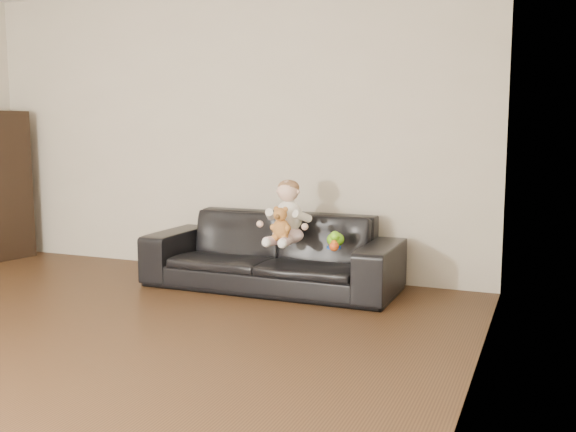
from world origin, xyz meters
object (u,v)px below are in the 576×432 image
at_px(toy_rattle, 334,246).
at_px(baby, 287,216).
at_px(sofa, 272,252).
at_px(teddy_bear, 281,224).
at_px(toy_green, 336,240).
at_px(toy_blue_disc, 334,247).

bearing_deg(toy_rattle, baby, 160.12).
xyz_separation_m(sofa, teddy_bear, (0.20, -0.27, 0.28)).
xyz_separation_m(baby, toy_green, (0.39, 0.02, -0.17)).
distance_m(toy_green, toy_rattle, 0.19).
height_order(teddy_bear, toy_rattle, teddy_bear).
relative_size(sofa, baby, 4.09).
xyz_separation_m(sofa, toy_rattle, (0.63, -0.27, 0.13)).
xyz_separation_m(baby, toy_rattle, (0.44, -0.16, -0.19)).
distance_m(teddy_bear, toy_rattle, 0.45).
relative_size(sofa, toy_green, 12.83).
xyz_separation_m(teddy_bear, toy_green, (0.38, 0.18, -0.13)).
xyz_separation_m(teddy_bear, toy_blue_disc, (0.39, 0.10, -0.17)).
bearing_deg(toy_blue_disc, sofa, 164.39).
height_order(toy_rattle, toy_blue_disc, toy_rattle).
bearing_deg(teddy_bear, baby, 86.93).
relative_size(teddy_bear, toy_blue_disc, 2.33).
distance_m(teddy_bear, toy_blue_disc, 0.44).
bearing_deg(baby, toy_blue_disc, -6.00).
bearing_deg(toy_rattle, toy_green, 105.07).
distance_m(sofa, baby, 0.39).
distance_m(toy_rattle, toy_blue_disc, 0.12).
height_order(baby, teddy_bear, baby).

